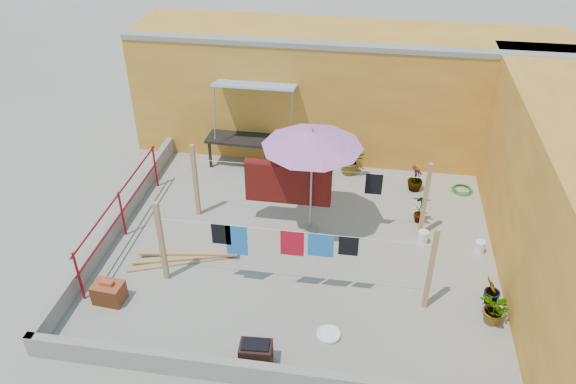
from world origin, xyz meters
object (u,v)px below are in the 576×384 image
object	(u,v)px
water_jug_a	(423,237)
green_hose	(462,190)
brick_stack	(109,292)
plant_back_a	(351,159)
patio_umbrella	(312,140)
outdoor_table	(241,139)
white_basin	(329,334)
water_jug_b	(480,247)
brazier	(256,354)

from	to	relation	value
water_jug_a	green_hose	size ratio (longest dim) A/B	0.68
brick_stack	plant_back_a	size ratio (longest dim) A/B	0.71
patio_umbrella	outdoor_table	xyz separation A→B (m)	(-2.14, 2.59, -1.53)
brick_stack	outdoor_table	bearing A→B (deg)	76.43
brick_stack	white_basin	bearing A→B (deg)	-3.17
water_jug_a	water_jug_b	distance (m)	1.17
water_jug_a	white_basin	bearing A→B (deg)	-120.58
outdoor_table	brick_stack	bearing A→B (deg)	-103.57
brazier	green_hose	world-z (taller)	brazier
brick_stack	water_jug_b	distance (m)	7.49
brick_stack	green_hose	xyz separation A→B (m)	(6.93, 4.93, -0.17)
white_basin	water_jug_b	bearing A→B (deg)	43.98
patio_umbrella	plant_back_a	size ratio (longest dim) A/B	3.16
brick_stack	plant_back_a	bearing A→B (deg)	52.05
green_hose	brick_stack	bearing A→B (deg)	-144.58
patio_umbrella	water_jug_b	distance (m)	4.17
brazier	plant_back_a	bearing A→B (deg)	79.83
brazier	water_jug_a	bearing A→B (deg)	52.42
brazier	green_hose	bearing A→B (deg)	56.70
patio_umbrella	water_jug_a	bearing A→B (deg)	-2.35
water_jug_b	brazier	bearing A→B (deg)	-138.32
water_jug_b	plant_back_a	world-z (taller)	plant_back_a
patio_umbrella	brick_stack	xyz separation A→B (m)	(-3.44, -2.79, -2.04)
water_jug_b	plant_back_a	bearing A→B (deg)	136.02
white_basin	green_hose	distance (m)	5.86
outdoor_table	white_basin	distance (m)	6.33
brick_stack	green_hose	bearing A→B (deg)	35.42
brick_stack	water_jug_b	bearing A→B (deg)	19.96
outdoor_table	water_jug_b	xyz separation A→B (m)	(5.74, -2.82, -0.57)
water_jug_a	water_jug_b	bearing A→B (deg)	-6.72
water_jug_b	green_hose	size ratio (longest dim) A/B	0.64
water_jug_b	plant_back_a	distance (m)	4.01
outdoor_table	white_basin	world-z (taller)	outdoor_table
white_basin	green_hose	size ratio (longest dim) A/B	0.84
brick_stack	green_hose	world-z (taller)	brick_stack
brick_stack	water_jug_a	world-z (taller)	brick_stack
white_basin	plant_back_a	bearing A→B (deg)	89.92
water_jug_b	plant_back_a	size ratio (longest dim) A/B	0.40
white_basin	plant_back_a	distance (m)	5.58
outdoor_table	water_jug_a	size ratio (longest dim) A/B	4.98
green_hose	plant_back_a	bearing A→B (deg)	171.61
water_jug_a	outdoor_table	bearing A→B (deg)	149.61
brick_stack	water_jug_b	size ratio (longest dim) A/B	1.78
patio_umbrella	green_hose	bearing A→B (deg)	31.47
brazier	plant_back_a	distance (m)	6.46
green_hose	water_jug_a	bearing A→B (deg)	-115.15
brazier	patio_umbrella	bearing A→B (deg)	83.69
outdoor_table	water_jug_a	xyz separation A→B (m)	(4.58, -2.69, -0.56)
brick_stack	green_hose	size ratio (longest dim) A/B	1.13
water_jug_b	green_hose	distance (m)	2.38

